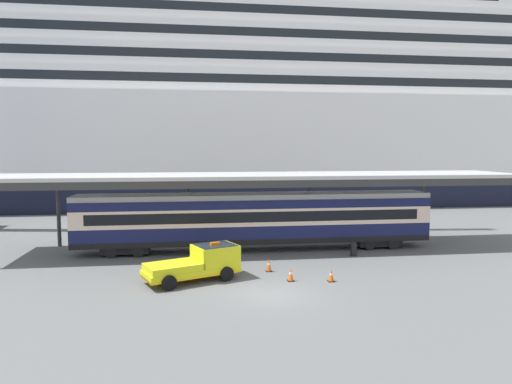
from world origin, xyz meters
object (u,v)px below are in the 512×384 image
Objects in this scene: train_carriage at (256,218)px; traffic_cone_mid at (269,265)px; quay_bollard at (354,248)px; cruise_ship at (93,109)px; service_truck at (200,262)px; traffic_cone_far at (331,275)px; traffic_cone_near at (291,274)px.

traffic_cone_mid is at bearing -89.98° from train_carriage.
cruise_ship is at bearing 123.54° from quay_bollard.
quay_bollard is at bearing 26.34° from traffic_cone_mid.
service_truck is at bearing -157.48° from quay_bollard.
traffic_cone_far is at bearing -70.02° from train_carriage.
quay_bollard is at bearing -23.14° from train_carriage.
train_carriage reaches higher than traffic_cone_near.
train_carriage is 9.17m from traffic_cone_far.
cruise_ship is 25.56× the size of service_truck.
traffic_cone_near is at bearing 169.84° from traffic_cone_far.
traffic_cone_far is (2.19, -0.39, -0.03)m from traffic_cone_near.
traffic_cone_near is at bearing -10.99° from service_truck.
traffic_cone_mid is at bearing -153.66° from quay_bollard.
train_carriage is 35.93× the size of traffic_cone_far.
cruise_ship is 45.48m from traffic_cone_mid.
quay_bollard is (5.50, 5.30, 0.14)m from traffic_cone_near.
service_truck is 7.97× the size of traffic_cone_far.
traffic_cone_mid is at bearing -65.74° from cruise_ship.
train_carriage reaches higher than service_truck.
train_carriage reaches higher than traffic_cone_mid.
traffic_cone_far is at bearing -63.63° from cruise_ship.
traffic_cone_near is 2.22m from traffic_cone_far.
traffic_cone_mid is 0.80× the size of quay_bollard.
service_truck is at bearing 169.26° from traffic_cone_far.
cruise_ship reaches higher than traffic_cone_mid.
traffic_cone_near is 1.08× the size of traffic_cone_far.
service_truck reaches higher than traffic_cone_mid.
quay_bollard reaches higher than traffic_cone_far.
train_carriage is at bearing 59.97° from service_truck.
traffic_cone_near reaches higher than traffic_cone_far.
traffic_cone_mid is (17.98, -39.89, -12.39)m from cruise_ship.
service_truck reaches higher than traffic_cone_far.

